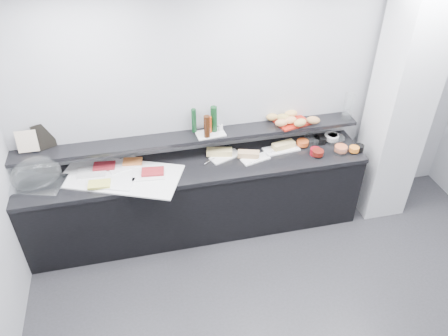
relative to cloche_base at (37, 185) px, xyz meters
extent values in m
cube|color=#ACAEB3|center=(2.26, 0.31, 0.43)|extent=(5.00, 0.02, 2.70)
plane|color=white|center=(2.26, -1.69, 1.78)|extent=(5.00, 5.00, 0.00)
cube|color=silver|center=(3.76, -0.04, 0.43)|extent=(0.50, 0.50, 2.70)
cube|color=black|center=(1.56, 0.01, -0.50)|extent=(3.60, 0.60, 0.85)
cube|color=black|center=(1.56, 0.01, -0.05)|extent=(3.62, 0.62, 0.05)
cube|color=black|center=(1.56, 0.19, 0.21)|extent=(3.60, 0.25, 0.04)
cube|color=silver|center=(0.00, 0.00, 0.00)|extent=(0.59, 0.48, 0.04)
ellipsoid|color=silver|center=(0.01, 0.04, 0.11)|extent=(0.56, 0.46, 0.34)
cube|color=white|center=(0.80, -0.02, -0.01)|extent=(1.30, 0.97, 0.01)
cube|color=silver|center=(0.52, 0.10, 0.00)|extent=(0.29, 0.20, 0.01)
cube|color=maroon|center=(0.64, 0.15, 0.02)|extent=(0.23, 0.16, 0.02)
cube|color=white|center=(0.83, 0.15, 0.00)|extent=(0.36, 0.30, 0.01)
cube|color=orange|center=(0.93, 0.16, 0.02)|extent=(0.21, 0.15, 0.02)
cube|color=white|center=(0.76, -0.15, 0.00)|extent=(0.36, 0.29, 0.01)
cube|color=#DBD855|center=(0.59, -0.15, 0.02)|extent=(0.22, 0.15, 0.02)
cube|color=white|center=(1.07, -0.07, 0.00)|extent=(0.34, 0.24, 0.01)
cube|color=maroon|center=(1.11, -0.06, 0.02)|extent=(0.24, 0.17, 0.02)
cube|color=white|center=(1.89, 0.08, -0.01)|extent=(0.36, 0.25, 0.01)
cube|color=#DBC172|center=(1.84, 0.13, 0.02)|extent=(0.29, 0.16, 0.06)
cylinder|color=silver|center=(1.71, 0.02, 0.00)|extent=(0.14, 0.10, 0.01)
cube|color=white|center=(2.19, -0.03, -0.01)|extent=(0.33, 0.20, 0.01)
cube|color=tan|center=(2.13, 0.02, 0.02)|extent=(0.24, 0.15, 0.06)
cylinder|color=silver|center=(2.15, -0.09, 0.00)|extent=(0.15, 0.06, 0.01)
cube|color=white|center=(2.52, 0.08, -0.01)|extent=(0.41, 0.21, 0.01)
cube|color=#E2C377|center=(2.55, 0.10, 0.02)|extent=(0.26, 0.14, 0.06)
cylinder|color=silver|center=(2.41, 0.04, 0.00)|extent=(0.16, 0.02, 0.01)
cylinder|color=silver|center=(2.89, 0.14, 0.02)|extent=(0.24, 0.24, 0.07)
cylinder|color=#C64B1B|center=(2.77, 0.10, 0.03)|extent=(0.13, 0.13, 0.05)
cylinder|color=black|center=(2.99, 0.13, 0.02)|extent=(0.17, 0.17, 0.07)
cylinder|color=#531B0B|center=(3.14, 0.14, 0.03)|extent=(0.12, 0.12, 0.05)
cylinder|color=white|center=(3.15, 0.09, 0.02)|extent=(0.24, 0.24, 0.07)
cylinder|color=white|center=(3.13, 0.14, 0.03)|extent=(0.18, 0.18, 0.05)
cylinder|color=maroon|center=(2.84, -0.08, 0.02)|extent=(0.14, 0.14, 0.07)
cylinder|color=#5F140D|center=(2.86, -0.12, 0.03)|extent=(0.16, 0.16, 0.05)
cylinder|color=silver|center=(3.12, -0.12, 0.02)|extent=(0.15, 0.15, 0.07)
cylinder|color=#DA6235|center=(3.13, -0.10, 0.03)|extent=(0.14, 0.14, 0.05)
cylinder|color=black|center=(3.33, -0.12, 0.02)|extent=(0.14, 0.14, 0.07)
cylinder|color=orange|center=(3.26, -0.14, 0.03)|extent=(0.11, 0.11, 0.05)
cube|color=black|center=(0.12, 0.29, 0.36)|extent=(0.21, 0.14, 0.26)
cube|color=beige|center=(-0.03, 0.23, 0.36)|extent=(0.20, 0.05, 0.22)
cube|color=white|center=(1.76, 0.17, 0.24)|extent=(0.31, 0.21, 0.01)
cylinder|color=#0E3519|center=(1.60, 0.25, 0.37)|extent=(0.06, 0.06, 0.26)
cylinder|color=#321709|center=(1.71, 0.12, 0.36)|extent=(0.07, 0.07, 0.24)
cylinder|color=#0F3818|center=(1.80, 0.21, 0.38)|extent=(0.08, 0.08, 0.28)
cylinder|color=#C73B0E|center=(1.75, 0.20, 0.33)|extent=(0.06, 0.06, 0.18)
cylinder|color=white|center=(1.88, 0.20, 0.28)|extent=(0.03, 0.03, 0.07)
cylinder|color=white|center=(1.86, 0.20, 0.28)|extent=(0.04, 0.04, 0.07)
cube|color=#B62113|center=(2.66, 0.20, 0.24)|extent=(0.39, 0.32, 0.02)
ellipsoid|color=tan|center=(2.45, 0.27, 0.29)|extent=(0.14, 0.10, 0.08)
ellipsoid|color=#AD9042|center=(2.57, 0.24, 0.29)|extent=(0.18, 0.15, 0.08)
ellipsoid|color=tan|center=(2.68, 0.30, 0.29)|extent=(0.15, 0.10, 0.08)
ellipsoid|color=#CC874E|center=(2.51, 0.13, 0.29)|extent=(0.14, 0.09, 0.08)
ellipsoid|color=#BC9047|center=(2.71, 0.09, 0.29)|extent=(0.17, 0.13, 0.08)
ellipsoid|color=#AA7141|center=(2.86, 0.11, 0.29)|extent=(0.17, 0.14, 0.08)
ellipsoid|color=tan|center=(2.62, 0.16, 0.29)|extent=(0.16, 0.12, 0.08)
cylinder|color=silver|center=(3.27, 0.15, 0.38)|extent=(0.14, 0.14, 0.30)
camera|label=1|loc=(1.04, -3.62, 2.64)|focal=35.00mm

